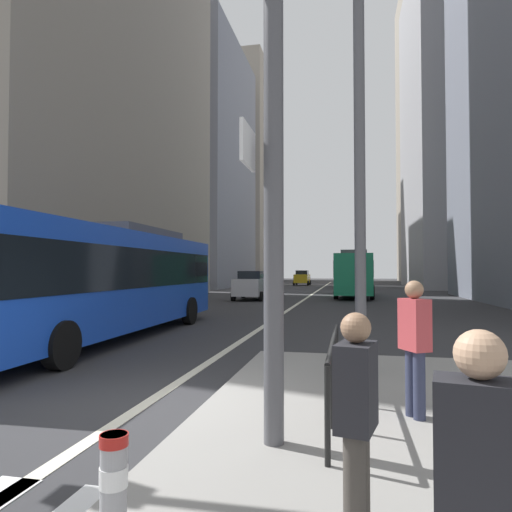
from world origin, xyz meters
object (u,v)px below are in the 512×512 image
car_oncoming_mid (252,285)px  pedestrian_far (356,415)px  car_receding_far (349,277)px  car_oncoming_far (302,278)px  pedestrian_waiting (482,499)px  car_receding_near (359,277)px  city_bus_blue_oncoming (107,276)px  city_bus_red_distant (350,271)px  city_bus_red_receding (355,272)px  pedestrian_walking (415,341)px  traffic_signal_gantry (109,95)px  bollard_left (114,483)px  street_lamp_post (359,91)px

car_oncoming_mid → pedestrian_far: bearing=-76.3°
car_receding_far → car_oncoming_far: same height
car_oncoming_far → pedestrian_waiting: size_ratio=2.51×
car_receding_near → car_oncoming_far: bearing=-150.9°
city_bus_blue_oncoming → car_oncoming_mid: size_ratio=2.89×
city_bus_red_distant → car_receding_far: size_ratio=2.61×
car_receding_far → city_bus_red_receding: bearing=-89.0°
car_oncoming_mid → car_receding_near: bearing=77.0°
pedestrian_walking → pedestrian_far: bearing=-105.1°
traffic_signal_gantry → pedestrian_far: size_ratio=3.81×
city_bus_blue_oncoming → bollard_left: 10.78m
car_oncoming_far → city_bus_red_distant: bearing=-48.8°
street_lamp_post → pedestrian_walking: bearing=-74.8°
city_bus_red_distant → city_bus_red_receding: bearing=-89.0°
city_bus_blue_oncoming → pedestrian_waiting: (7.52, -9.98, -0.80)m
pedestrian_walking → pedestrian_far: size_ratio=1.10×
city_bus_red_receding → car_oncoming_far: 25.44m
city_bus_red_receding → city_bus_red_distant: same height
city_bus_red_receding → pedestrian_walking: (0.42, -28.92, -0.72)m
city_bus_red_distant → street_lamp_post: bearing=-89.9°
pedestrian_waiting → pedestrian_walking: size_ratio=0.93×
car_oncoming_far → pedestrian_walking: (6.92, -53.51, 0.13)m
traffic_signal_gantry → city_bus_blue_oncoming: bearing=119.9°
city_bus_blue_oncoming → car_receding_far: bearing=82.3°
car_receding_far → pedestrian_waiting: 60.59m
city_bus_red_distant → car_receding_far: city_bus_red_distant is taller
city_bus_red_receding → car_receding_near: 28.72m
bollard_left → car_receding_far: bearing=88.6°
car_oncoming_mid → traffic_signal_gantry: bearing=-81.6°
city_bus_red_receding → car_receding_far: city_bus_red_receding is taller
city_bus_blue_oncoming → city_bus_red_receding: (7.36, 22.89, -0.00)m
car_oncoming_mid → car_receding_near: same height
pedestrian_walking → pedestrian_far: 2.94m
car_receding_far → pedestrian_walking: car_receding_far is taller
car_oncoming_mid → pedestrian_walking: car_oncoming_mid is taller
car_oncoming_far → car_receding_near: bearing=29.1°
traffic_signal_gantry → pedestrian_waiting: bearing=-39.2°
car_oncoming_far → traffic_signal_gantry: bearing=-86.5°
traffic_signal_gantry → street_lamp_post: 4.73m
traffic_signal_gantry → pedestrian_waiting: (3.35, -2.74, -3.06)m
car_receding_near → pedestrian_waiting: bearing=-90.7°
city_bus_red_distant → pedestrian_waiting: 50.38m
car_oncoming_mid → pedestrian_far: car_oncoming_mid is taller
city_bus_red_distant → pedestrian_far: (-0.05, -49.27, -0.82)m
city_bus_blue_oncoming → pedestrian_walking: bearing=-37.8°
bollard_left → car_receding_near: bearing=87.3°
car_receding_far → car_receding_near: bearing=35.3°
car_receding_far → city_bus_blue_oncoming: bearing=-97.7°
city_bus_red_distant → car_oncoming_mid: (-6.57, -22.57, -0.85)m
street_lamp_post → pedestrian_waiting: street_lamp_post is taller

